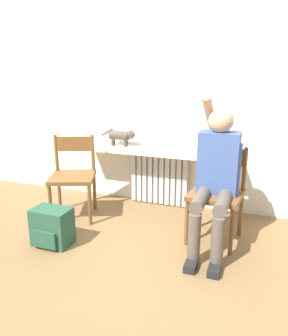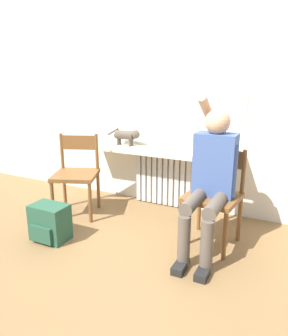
# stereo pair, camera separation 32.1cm
# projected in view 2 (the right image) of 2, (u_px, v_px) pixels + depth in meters

# --- Properties ---
(ground_plane) EXTENTS (12.00, 12.00, 0.00)m
(ground_plane) POSITION_uv_depth(u_px,v_px,m) (112.00, 250.00, 2.83)
(ground_plane) COLOR brown
(wall_with_window) EXTENTS (7.00, 0.06, 2.70)m
(wall_with_window) POSITION_uv_depth(u_px,v_px,m) (168.00, 85.00, 3.51)
(wall_with_window) COLOR silver
(wall_with_window) RESTS_ON ground_plane
(radiator) EXTENTS (0.68, 0.08, 0.62)m
(radiator) POSITION_uv_depth(u_px,v_px,m) (164.00, 179.00, 3.73)
(radiator) COLOR silver
(radiator) RESTS_ON ground_plane
(windowsill) EXTENTS (1.76, 0.30, 0.05)m
(windowsill) POSITION_uv_depth(u_px,v_px,m) (161.00, 152.00, 3.55)
(windowsill) COLOR beige
(windowsill) RESTS_ON radiator
(window_glass) EXTENTS (1.69, 0.01, 1.17)m
(window_glass) POSITION_uv_depth(u_px,v_px,m) (167.00, 94.00, 3.51)
(window_glass) COLOR white
(window_glass) RESTS_ON windowsill
(chair_left) EXTENTS (0.57, 0.57, 0.84)m
(chair_left) POSITION_uv_depth(u_px,v_px,m) (76.00, 173.00, 3.47)
(chair_left) COLOR brown
(chair_left) RESTS_ON ground_plane
(chair_right) EXTENTS (0.48, 0.48, 0.84)m
(chair_right) POSITION_uv_depth(u_px,v_px,m) (214.00, 195.00, 2.84)
(chair_right) COLOR brown
(chair_right) RESTS_ON ground_plane
(person) EXTENTS (0.36, 1.02, 1.32)m
(person) POSITION_uv_depth(u_px,v_px,m) (211.00, 174.00, 2.68)
(person) COLOR brown
(person) RESTS_ON ground_plane
(cat) EXTENTS (0.42, 0.10, 0.20)m
(cat) POSITION_uv_depth(u_px,v_px,m) (127.00, 135.00, 3.70)
(cat) COLOR #4C4238
(cat) RESTS_ON windowsill
(backpack) EXTENTS (0.33, 0.25, 0.33)m
(backpack) POSITION_uv_depth(u_px,v_px,m) (50.00, 223.00, 2.96)
(backpack) COLOR #234C38
(backpack) RESTS_ON ground_plane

